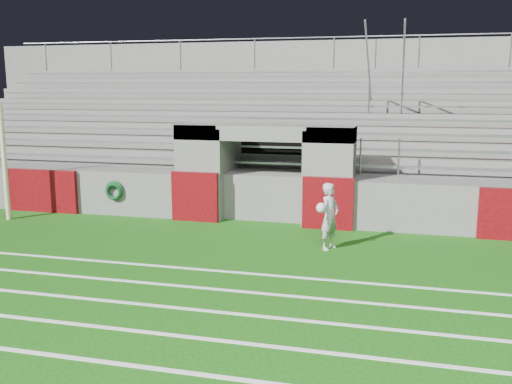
# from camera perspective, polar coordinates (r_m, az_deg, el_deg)

# --- Properties ---
(ground) EXTENTS (90.00, 90.00, 0.00)m
(ground) POSITION_cam_1_polar(r_m,az_deg,el_deg) (12.38, -2.99, -6.44)
(ground) COLOR #144E0D
(ground) RESTS_ON ground
(field_post) EXTENTS (0.13, 0.13, 3.21)m
(field_post) POSITION_cam_1_polar(r_m,az_deg,el_deg) (16.91, -23.86, 2.79)
(field_post) COLOR beige
(field_post) RESTS_ON ground
(field_markings) EXTENTS (28.00, 8.09, 0.01)m
(field_markings) POSITION_cam_1_polar(r_m,az_deg,el_deg) (8.08, -14.05, -16.27)
(field_markings) COLOR white
(field_markings) RESTS_ON ground
(stadium_structure) EXTENTS (26.00, 8.48, 5.42)m
(stadium_structure) POSITION_cam_1_polar(r_m,az_deg,el_deg) (19.71, 3.91, 4.30)
(stadium_structure) COLOR #5E5B59
(stadium_structure) RESTS_ON ground
(goalkeeper_with_ball) EXTENTS (0.56, 0.65, 1.50)m
(goalkeeper_with_ball) POSITION_cam_1_polar(r_m,az_deg,el_deg) (12.83, 7.36, -2.40)
(goalkeeper_with_ball) COLOR #ACB0B6
(goalkeeper_with_ball) RESTS_ON ground
(hose_coil) EXTENTS (0.55, 0.15, 0.55)m
(hose_coil) POSITION_cam_1_polar(r_m,az_deg,el_deg) (16.46, -14.01, 0.11)
(hose_coil) COLOR #0D431E
(hose_coil) RESTS_ON ground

